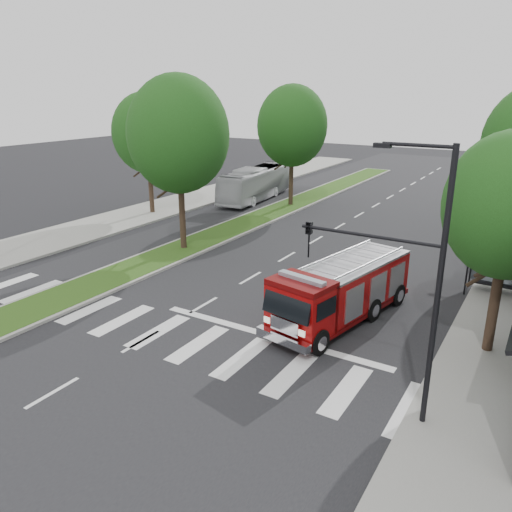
# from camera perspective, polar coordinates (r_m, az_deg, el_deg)

# --- Properties ---
(ground) EXTENTS (140.00, 140.00, 0.00)m
(ground) POSITION_cam_1_polar(r_m,az_deg,el_deg) (22.67, -6.01, -5.62)
(ground) COLOR black
(ground) RESTS_ON ground
(sidewalk_left) EXTENTS (5.00, 80.00, 0.15)m
(sidewalk_left) POSITION_cam_1_polar(r_m,az_deg,el_deg) (38.96, -14.26, 4.32)
(sidewalk_left) COLOR gray
(sidewalk_left) RESTS_ON ground
(median) EXTENTS (3.00, 50.00, 0.15)m
(median) POSITION_cam_1_polar(r_m,az_deg,el_deg) (40.17, 2.64, 5.29)
(median) COLOR gray
(median) RESTS_ON ground
(bus_shelter) EXTENTS (3.20, 1.60, 2.61)m
(bus_shelter) POSITION_cam_1_polar(r_m,az_deg,el_deg) (25.59, 26.56, 0.18)
(bus_shelter) COLOR black
(bus_shelter) RESTS_ON ground
(tree_right_near) EXTENTS (4.40, 4.40, 8.05)m
(tree_right_near) POSITION_cam_1_polar(r_m,az_deg,el_deg) (18.78, 27.06, 5.07)
(tree_right_near) COLOR black
(tree_right_near) RESTS_ON ground
(tree_median_near) EXTENTS (5.80, 5.80, 10.16)m
(tree_median_near) POSITION_cam_1_polar(r_m,az_deg,el_deg) (29.25, -8.86, 13.54)
(tree_median_near) COLOR black
(tree_median_near) RESTS_ON ground
(tree_median_far) EXTENTS (5.60, 5.60, 9.72)m
(tree_median_far) POSITION_cam_1_polar(r_m,az_deg,el_deg) (40.98, 4.17, 14.60)
(tree_median_far) COLOR black
(tree_median_far) RESTS_ON ground
(tree_left_mid) EXTENTS (5.20, 5.20, 9.16)m
(tree_left_mid) POSITION_cam_1_polar(r_m,az_deg,el_deg) (39.07, -12.32, 13.57)
(tree_left_mid) COLOR black
(tree_left_mid) RESTS_ON ground
(streetlight_right_near) EXTENTS (4.08, 0.22, 8.00)m
(streetlight_right_near) POSITION_cam_1_polar(r_m,az_deg,el_deg) (13.99, 16.79, -1.29)
(streetlight_right_near) COLOR black
(streetlight_right_near) RESTS_ON ground
(fire_engine) EXTENTS (3.79, 8.13, 2.71)m
(fire_engine) POSITION_cam_1_polar(r_m,az_deg,el_deg) (21.00, 9.74, -3.94)
(fire_engine) COLOR #550404
(fire_engine) RESTS_ON ground
(city_bus) EXTENTS (3.38, 10.39, 2.84)m
(city_bus) POSITION_cam_1_polar(r_m,az_deg,el_deg) (44.16, -0.08, 8.29)
(city_bus) COLOR #B7B7BC
(city_bus) RESTS_ON ground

